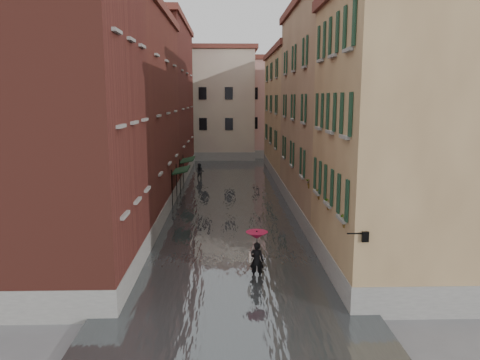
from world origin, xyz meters
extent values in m
plane|color=slate|center=(0.00, 0.00, 0.00)|extent=(120.00, 120.00, 0.00)
cube|color=#4D5355|center=(0.00, 13.00, 0.10)|extent=(10.00, 60.00, 0.20)
cube|color=maroon|center=(-7.00, -2.00, 6.50)|extent=(6.00, 8.00, 13.00)
cube|color=#58271B|center=(-7.00, 9.00, 6.25)|extent=(6.00, 14.00, 12.50)
cube|color=maroon|center=(-7.00, 24.00, 7.00)|extent=(6.00, 16.00, 14.00)
cube|color=#91704A|center=(7.00, -2.00, 5.75)|extent=(6.00, 8.00, 11.50)
cube|color=tan|center=(7.00, 9.00, 6.50)|extent=(6.00, 14.00, 13.00)
cube|color=#91704A|center=(7.00, 24.00, 5.75)|extent=(6.00, 16.00, 11.50)
cube|color=beige|center=(-3.00, 38.00, 6.50)|extent=(12.00, 9.00, 13.00)
cube|color=tan|center=(6.00, 40.00, 6.00)|extent=(10.00, 9.00, 12.00)
cube|color=black|center=(-3.45, 11.47, 2.55)|extent=(1.09, 2.80, 0.31)
cylinder|color=black|center=(-3.95, 10.07, 1.40)|extent=(0.06, 0.06, 2.80)
cylinder|color=black|center=(-3.95, 12.87, 1.40)|extent=(0.06, 0.06, 2.80)
cube|color=black|center=(-3.45, 16.86, 2.55)|extent=(1.09, 2.83, 0.31)
cylinder|color=black|center=(-3.95, 15.45, 1.40)|extent=(0.06, 0.06, 2.80)
cylinder|color=black|center=(-3.95, 18.28, 1.40)|extent=(0.06, 0.06, 2.80)
cylinder|color=black|center=(4.05, -6.00, 3.10)|extent=(0.60, 0.05, 0.05)
cube|color=black|center=(4.35, -6.00, 3.00)|extent=(0.22, 0.22, 0.35)
cube|color=beige|center=(4.35, -6.00, 3.00)|extent=(0.14, 0.14, 0.24)
cube|color=brown|center=(4.12, -4.61, 3.15)|extent=(0.22, 0.85, 0.18)
imported|color=#265926|center=(4.12, -4.61, 3.57)|extent=(0.59, 0.51, 0.66)
cube|color=brown|center=(4.12, -1.92, 3.15)|extent=(0.22, 0.85, 0.18)
imported|color=#265926|center=(4.12, -1.92, 3.57)|extent=(0.59, 0.51, 0.66)
cube|color=brown|center=(4.12, 0.12, 3.15)|extent=(0.22, 0.85, 0.18)
imported|color=#265926|center=(4.12, 0.12, 3.57)|extent=(0.59, 0.51, 0.66)
cube|color=brown|center=(4.12, 2.76, 3.15)|extent=(0.22, 0.85, 0.18)
imported|color=#265926|center=(4.12, 2.76, 3.57)|extent=(0.59, 0.51, 0.66)
imported|color=black|center=(0.98, -2.19, 0.81)|extent=(0.64, 0.47, 1.61)
cube|color=beige|center=(0.70, -2.14, 0.95)|extent=(0.08, 0.30, 0.38)
cylinder|color=black|center=(0.98, -2.19, 1.35)|extent=(0.02, 0.02, 1.00)
cone|color=#A40A2F|center=(0.98, -2.19, 1.92)|extent=(0.95, 0.95, 0.28)
imported|color=black|center=(-2.74, 21.53, 0.80)|extent=(0.86, 0.71, 1.60)
camera|label=1|loc=(-0.24, -20.90, 7.58)|focal=35.00mm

